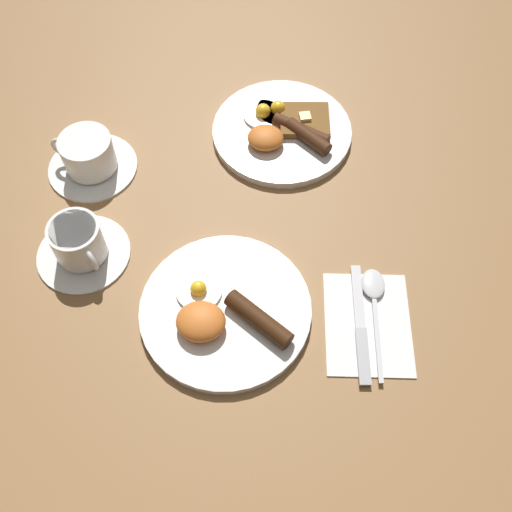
{
  "coord_description": "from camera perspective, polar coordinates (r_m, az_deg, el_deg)",
  "views": [
    {
      "loc": [
        0.08,
        -0.4,
        0.83
      ],
      "look_at": [
        0.04,
        0.09,
        0.03
      ],
      "focal_mm": 42.0,
      "sensor_mm": 36.0,
      "label": 1
    }
  ],
  "objects": [
    {
      "name": "ground_plane",
      "position": [
        0.92,
        -2.9,
        -5.38
      ],
      "size": [
        3.0,
        3.0,
        0.0
      ],
      "primitive_type": "plane",
      "color": "olive"
    },
    {
      "name": "teacup_far",
      "position": [
        1.09,
        -15.64,
        9.13
      ],
      "size": [
        0.16,
        0.16,
        0.07
      ],
      "color": "white",
      "rests_on": "ground_plane"
    },
    {
      "name": "breakfast_plate_far",
      "position": [
        1.12,
        2.61,
        11.92
      ],
      "size": [
        0.25,
        0.25,
        0.04
      ],
      "color": "white",
      "rests_on": "ground_plane"
    },
    {
      "name": "spoon",
      "position": [
        0.94,
        11.17,
        -3.6
      ],
      "size": [
        0.04,
        0.19,
        0.01
      ],
      "rotation": [
        0.0,
        0.0,
        1.63
      ],
      "color": "silver",
      "rests_on": "napkin"
    },
    {
      "name": "breakfast_plate_near",
      "position": [
        0.91,
        -3.09,
        -5.28
      ],
      "size": [
        0.26,
        0.26,
        0.05
      ],
      "color": "white",
      "rests_on": "ground_plane"
    },
    {
      "name": "teacup_near",
      "position": [
        0.98,
        -16.46,
        1.07
      ],
      "size": [
        0.15,
        0.15,
        0.08
      ],
      "color": "white",
      "rests_on": "ground_plane"
    },
    {
      "name": "knife",
      "position": [
        0.91,
        9.95,
        -6.9
      ],
      "size": [
        0.03,
        0.2,
        0.01
      ],
      "rotation": [
        0.0,
        0.0,
        1.65
      ],
      "color": "silver",
      "rests_on": "napkin"
    },
    {
      "name": "napkin",
      "position": [
        0.92,
        10.59,
        -6.4
      ],
      "size": [
        0.14,
        0.18,
        0.01
      ],
      "primitive_type": "cube",
      "rotation": [
        0.0,
        0.0,
        0.06
      ],
      "color": "white",
      "rests_on": "ground_plane"
    }
  ]
}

